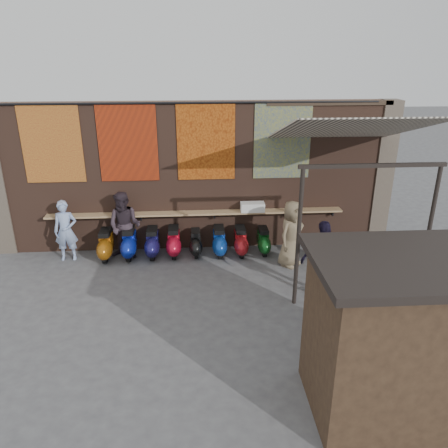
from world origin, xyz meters
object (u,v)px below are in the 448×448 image
shelf_box (253,207)px  scooter_stool_6 (241,241)px  scooter_stool_1 (129,243)px  diner_left (66,231)px  scooter_stool_4 (196,243)px  market_stall (392,340)px  scooter_stool_3 (174,242)px  scooter_stool_5 (219,242)px  diner_right (125,226)px  scooter_stool_2 (152,243)px  shopper_grey (421,266)px  shopper_tan (291,234)px  scooter_stool_7 (263,241)px  scooter_stool_0 (106,245)px  shopper_navy (323,259)px

shelf_box → scooter_stool_6: 0.99m
scooter_stool_1 → diner_left: diner_left is taller
scooter_stool_1 → scooter_stool_6: bearing=-0.7°
scooter_stool_1 → scooter_stool_4: size_ratio=1.19×
shelf_box → market_stall: size_ratio=0.26×
scooter_stool_4 → scooter_stool_6: size_ratio=0.91×
scooter_stool_3 → scooter_stool_5: 1.23m
scooter_stool_1 → diner_right: bearing=-165.1°
scooter_stool_1 → diner_right: 0.51m
scooter_stool_2 → shopper_grey: 6.63m
diner_left → scooter_stool_4: bearing=-3.0°
scooter_stool_1 → shopper_tan: bearing=-10.3°
scooter_stool_3 → shopper_grey: 6.12m
shelf_box → scooter_stool_7: 0.98m
scooter_stool_7 → market_stall: (0.99, -5.68, 0.87)m
market_stall → scooter_stool_0: bearing=133.3°
scooter_stool_7 → shopper_navy: 2.52m
scooter_stool_0 → scooter_stool_2: (1.23, 0.05, -0.00)m
scooter_stool_6 → scooter_stool_4: bearing=177.7°
diner_left → scooter_stool_2: bearing=-3.0°
shopper_grey → scooter_stool_5: bearing=-5.0°
scooter_stool_2 → scooter_stool_4: size_ratio=1.14×
shopper_tan → scooter_stool_2: bearing=123.0°
shelf_box → diner_left: (-4.95, -0.30, -0.43)m
scooter_stool_3 → scooter_stool_7: (2.44, -0.02, -0.04)m
scooter_stool_2 → shopper_tan: (3.58, -0.76, 0.48)m
scooter_stool_5 → shopper_tan: shopper_tan is taller
shopper_grey → diner_left: bearing=8.6°
scooter_stool_1 → scooter_stool_3: 1.19m
scooter_stool_1 → scooter_stool_7: size_ratio=1.15×
scooter_stool_6 → shopper_navy: shopper_navy is taller
scooter_stool_0 → scooter_stool_1: (0.61, 0.05, 0.01)m
scooter_stool_4 → market_stall: bearing=-63.4°
scooter_stool_0 → scooter_stool_2: scooter_stool_0 is taller
scooter_stool_4 → scooter_stool_7: 1.84m
scooter_stool_0 → scooter_stool_1: bearing=4.9°
scooter_stool_4 → shopper_grey: size_ratio=0.45×
shopper_tan → scooter_stool_5: bearing=112.7°
scooter_stool_7 → shopper_tan: (0.58, -0.77, 0.52)m
scooter_stool_0 → diner_right: (0.54, 0.03, 0.52)m
scooter_stool_0 → diner_right: 0.75m
shopper_grey → shopper_navy: bearing=16.9°
shelf_box → scooter_stool_5: (-0.93, -0.31, -0.86)m
diner_right → scooter_stool_4: bearing=15.7°
scooter_stool_3 → diner_left: 2.82m
shopper_grey → market_stall: (-2.09, -3.09, 0.43)m
diner_left → shopper_tan: bearing=-10.8°
shopper_navy → scooter_stool_0: bearing=-31.8°
shelf_box → scooter_stool_2: 2.87m
shelf_box → diner_left: diner_left is taller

